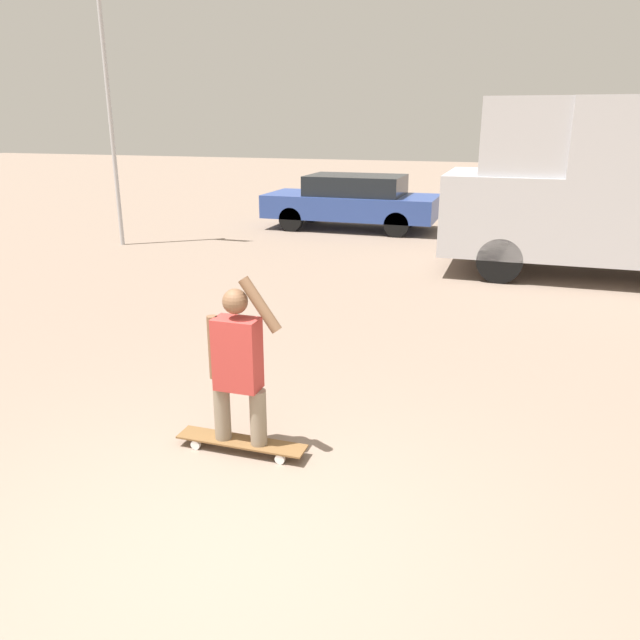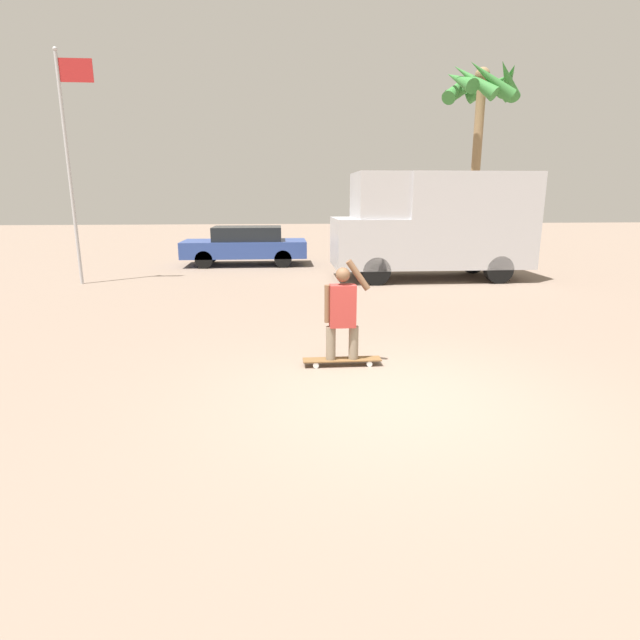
{
  "view_description": "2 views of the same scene",
  "coord_description": "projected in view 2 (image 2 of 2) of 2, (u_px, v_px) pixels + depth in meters",
  "views": [
    {
      "loc": [
        1.64,
        -3.04,
        2.71
      ],
      "look_at": [
        -0.07,
        2.24,
        0.92
      ],
      "focal_mm": 35.0,
      "sensor_mm": 36.0,
      "label": 1
    },
    {
      "loc": [
        -1.35,
        -5.59,
        2.4
      ],
      "look_at": [
        -0.76,
        1.43,
        0.65
      ],
      "focal_mm": 28.0,
      "sensor_mm": 36.0,
      "label": 2
    }
  ],
  "objects": [
    {
      "name": "person_skateboarder",
      "position": [
        342.0,
        310.0,
        7.08
      ],
      "size": [
        0.65,
        0.22,
        1.45
      ],
      "color": "gray",
      "rests_on": "skateboard"
    },
    {
      "name": "palm_tree_near_van",
      "position": [
        481.0,
        95.0,
        19.8
      ],
      "size": [
        3.28,
        3.28,
        7.52
      ],
      "color": "#8E704C",
      "rests_on": "ground_plane"
    },
    {
      "name": "skateboard",
      "position": [
        342.0,
        360.0,
        7.26
      ],
      "size": [
        1.14,
        0.22,
        0.1
      ],
      "color": "brown",
      "rests_on": "ground_plane"
    },
    {
      "name": "flagpole",
      "position": [
        70.0,
        154.0,
        13.26
      ],
      "size": [
        0.94,
        0.12,
        6.09
      ],
      "color": "#B7B7BC",
      "rests_on": "ground_plane"
    },
    {
      "name": "parked_car_blue",
      "position": [
        246.0,
        245.0,
        17.8
      ],
      "size": [
        4.34,
        1.81,
        1.36
      ],
      "color": "black",
      "rests_on": "ground_plane"
    },
    {
      "name": "ground_plane",
      "position": [
        392.0,
        398.0,
        6.1
      ],
      "size": [
        80.0,
        80.0,
        0.0
      ],
      "primitive_type": "plane",
      "color": "gray"
    },
    {
      "name": "camper_van",
      "position": [
        435.0,
        222.0,
        14.6
      ],
      "size": [
        5.66,
        2.24,
        3.06
      ],
      "color": "black",
      "rests_on": "ground_plane"
    }
  ]
}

